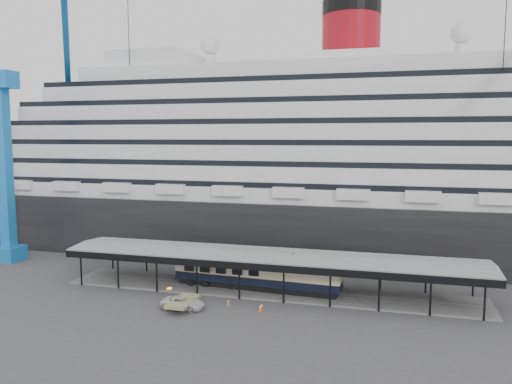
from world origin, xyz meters
TOP-DOWN VIEW (x-y plane):
  - ground at (0.00, 0.00)m, footprint 200.00×200.00m
  - cruise_ship at (0.05, 32.00)m, footprint 130.00×30.00m
  - platform_canopy at (0.00, 5.00)m, footprint 56.00×9.18m
  - crane_blue at (-45.11, 10.62)m, footprint 22.63×19.19m
  - port_truck at (-8.44, -4.33)m, footprint 5.29×2.45m
  - pullman_carriage at (-1.72, 5.00)m, footprint 23.08×4.40m
  - traffic_cone_left at (0.77, -2.59)m, footprint 0.48×0.48m
  - traffic_cone_mid at (-3.57, -1.59)m, footprint 0.39×0.39m
  - traffic_cone_right at (0.84, -2.17)m, footprint 0.55×0.55m

SIDE VIEW (x-z plane):
  - ground at x=0.00m, z-range 0.00..0.00m
  - traffic_cone_mid at x=-3.57m, z-range 0.00..0.70m
  - traffic_cone_left at x=0.77m, z-range 0.00..0.76m
  - traffic_cone_right at x=0.84m, z-range 0.00..0.83m
  - port_truck at x=-8.44m, z-range 0.00..1.47m
  - platform_canopy at x=0.00m, z-range -0.29..5.01m
  - pullman_carriage at x=-1.72m, z-range -8.53..13.99m
  - cruise_ship at x=0.05m, z-range -3.60..40.30m
  - crane_blue at x=-45.11m, z-range -3.84..43.76m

